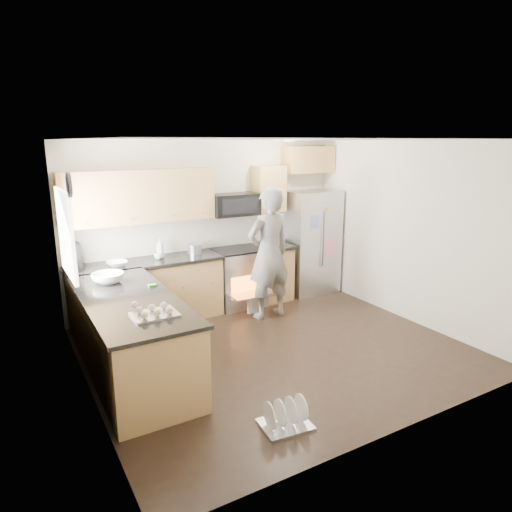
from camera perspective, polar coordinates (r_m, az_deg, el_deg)
ground at (r=5.96m, az=2.46°, el=-11.51°), size 4.50×4.50×0.00m
room_shell at (r=5.44m, az=2.23°, el=4.57°), size 4.54×4.04×2.62m
back_cabinet_run at (r=6.88m, az=-9.46°, el=0.37°), size 4.45×0.64×2.50m
peninsula at (r=5.35m, az=-15.30°, el=-9.66°), size 0.96×2.36×1.04m
stove_range at (r=7.27m, az=-2.28°, el=-1.04°), size 0.76×0.97×1.79m
refrigerator at (r=7.96m, az=6.77°, el=1.76°), size 0.88×0.70×1.77m
person at (r=6.70m, az=1.62°, el=0.31°), size 0.75×0.52×1.96m
dish_rack at (r=4.50m, az=3.70°, el=-19.64°), size 0.49×0.41×0.28m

